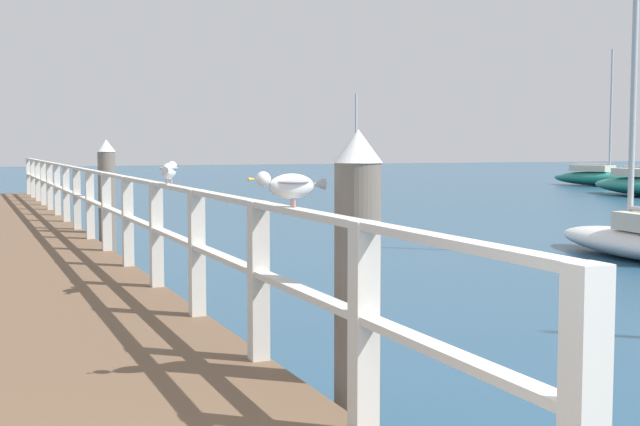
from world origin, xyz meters
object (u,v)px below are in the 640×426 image
at_px(seagull_foreground, 290,185).
at_px(boat_2, 639,239).
at_px(dock_piling_near, 357,294).
at_px(dock_piling_far, 107,200).
at_px(boat_6, 357,182).
at_px(seagull_background, 169,170).
at_px(boat_0, 603,177).

relative_size(seagull_foreground, boat_2, 0.09).
relative_size(dock_piling_near, boat_2, 0.38).
height_order(seagull_foreground, boat_2, boat_2).
bearing_deg(dock_piling_far, boat_6, 55.41).
xyz_separation_m(seagull_foreground, seagull_background, (0.01, 3.26, 0.00)).
bearing_deg(dock_piling_far, seagull_background, -93.45).
height_order(boat_0, boat_2, boat_0).
distance_m(seagull_foreground, seagull_background, 3.26).
distance_m(boat_0, boat_2, 26.92).
bearing_deg(seagull_background, boat_2, 43.17).
bearing_deg(seagull_background, seagull_foreground, -67.43).
distance_m(dock_piling_near, dock_piling_far, 9.62).
height_order(dock_piling_far, seagull_background, dock_piling_far).
distance_m(boat_0, boat_6, 11.77).
xyz_separation_m(boat_0, boat_6, (-11.53, 2.37, -0.13)).
distance_m(dock_piling_near, seagull_background, 3.46).
height_order(dock_piling_near, seagull_background, dock_piling_near).
xyz_separation_m(dock_piling_far, seagull_foreground, (-0.39, -9.51, 0.66)).
bearing_deg(boat_0, seagull_background, 28.23).
xyz_separation_m(dock_piling_near, seagull_foreground, (-0.39, 0.11, 0.66)).
bearing_deg(boat_6, seagull_background, -103.87).
relative_size(dock_piling_far, boat_2, 0.38).
relative_size(seagull_background, boat_0, 0.07).
relative_size(dock_piling_far, seagull_foreground, 4.19).
relative_size(dock_piling_near, boat_0, 0.32).
height_order(seagull_foreground, boat_0, boat_0).
bearing_deg(boat_6, boat_0, 2.90).
bearing_deg(boat_0, boat_2, 35.80).
distance_m(dock_piling_far, seagull_background, 6.30).
bearing_deg(dock_piling_near, seagull_foreground, 163.92).
distance_m(dock_piling_near, boat_6, 32.82).
relative_size(dock_piling_near, seagull_foreground, 4.19).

